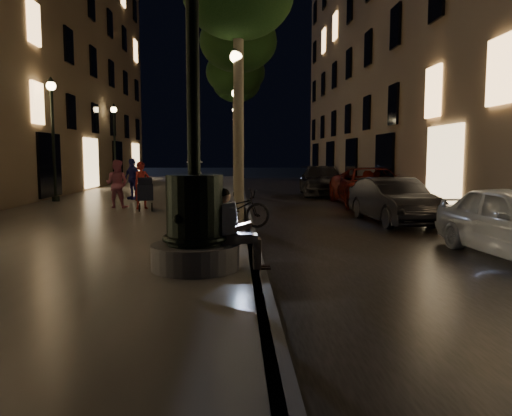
{
  "coord_description": "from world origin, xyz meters",
  "views": [
    {
      "loc": [
        -0.37,
        -5.84,
        2.0
      ],
      "look_at": [
        0.01,
        3.0,
        1.06
      ],
      "focal_mm": 35.0,
      "sensor_mm": 36.0,
      "label": 1
    }
  ],
  "objects": [
    {
      "name": "ground",
      "position": [
        0.0,
        15.0,
        0.0
      ],
      "size": [
        120.0,
        120.0,
        0.0
      ],
      "primitive_type": "plane",
      "color": "black",
      "rests_on": "ground"
    },
    {
      "name": "cobble_lane",
      "position": [
        3.0,
        15.0,
        0.01
      ],
      "size": [
        6.0,
        45.0,
        0.02
      ],
      "primitive_type": "cube",
      "color": "black",
      "rests_on": "ground"
    },
    {
      "name": "promenade",
      "position": [
        -4.0,
        15.0,
        0.1
      ],
      "size": [
        8.0,
        45.0,
        0.2
      ],
      "primitive_type": "cube",
      "color": "slate",
      "rests_on": "ground"
    },
    {
      "name": "curb_strip",
      "position": [
        0.0,
        15.0,
        0.1
      ],
      "size": [
        0.25,
        45.0,
        0.2
      ],
      "primitive_type": "cube",
      "color": "#59595B",
      "rests_on": "ground"
    },
    {
      "name": "building_right",
      "position": [
        10.0,
        18.0,
        7.5
      ],
      "size": [
        8.0,
        36.0,
        15.0
      ],
      "primitive_type": "cube",
      "color": "#856D53",
      "rests_on": "ground"
    },
    {
      "name": "fountain_lamppost",
      "position": [
        -1.0,
        2.0,
        1.21
      ],
      "size": [
        1.4,
        1.4,
        5.21
      ],
      "color": "#59595B",
      "rests_on": "promenade"
    },
    {
      "name": "seated_man_laptop",
      "position": [
        -0.39,
        2.0,
        0.89
      ],
      "size": [
        0.91,
        0.31,
        1.29
      ],
      "color": "gray",
      "rests_on": "promenade"
    },
    {
      "name": "tree_second",
      "position": [
        -0.2,
        14.0,
        6.33
      ],
      "size": [
        3.0,
        3.0,
        7.4
      ],
      "color": "#6B604C",
      "rests_on": "promenade"
    },
    {
      "name": "tree_third",
      "position": [
        -0.3,
        20.0,
        6.14
      ],
      "size": [
        3.0,
        3.0,
        7.2
      ],
      "color": "#6B604C",
      "rests_on": "promenade"
    },
    {
      "name": "tree_far",
      "position": [
        -0.22,
        26.0,
        6.43
      ],
      "size": [
        3.0,
        3.0,
        7.5
      ],
      "color": "#6B604C",
      "rests_on": "promenade"
    },
    {
      "name": "lamp_curb_a",
      "position": [
        -0.3,
        8.0,
        3.24
      ],
      "size": [
        0.36,
        0.36,
        4.81
      ],
      "color": "black",
      "rests_on": "promenade"
    },
    {
      "name": "lamp_curb_b",
      "position": [
        -0.3,
        16.0,
        3.24
      ],
      "size": [
        0.36,
        0.36,
        4.81
      ],
      "color": "black",
      "rests_on": "promenade"
    },
    {
      "name": "lamp_curb_c",
      "position": [
        -0.3,
        24.0,
        3.24
      ],
      "size": [
        0.36,
        0.36,
        4.81
      ],
      "color": "black",
      "rests_on": "promenade"
    },
    {
      "name": "lamp_curb_d",
      "position": [
        -0.3,
        32.0,
        3.24
      ],
      "size": [
        0.36,
        0.36,
        4.81
      ],
      "color": "black",
      "rests_on": "promenade"
    },
    {
      "name": "lamp_left_b",
      "position": [
        -7.4,
        14.0,
        3.24
      ],
      "size": [
        0.36,
        0.36,
        4.81
      ],
      "color": "black",
      "rests_on": "promenade"
    },
    {
      "name": "lamp_left_c",
      "position": [
        -7.4,
        24.0,
        3.24
      ],
      "size": [
        0.36,
        0.36,
        4.81
      ],
      "color": "black",
      "rests_on": "promenade"
    },
    {
      "name": "stroller",
      "position": [
        -3.28,
        10.51,
        0.8
      ],
      "size": [
        0.62,
        1.19,
        1.2
      ],
      "rotation": [
        0.0,
        0.0,
        0.16
      ],
      "color": "black",
      "rests_on": "promenade"
    },
    {
      "name": "car_second",
      "position": [
        4.3,
        8.58,
        0.67
      ],
      "size": [
        1.79,
        4.2,
        1.35
      ],
      "primitive_type": "imported",
      "rotation": [
        0.0,
        0.0,
        0.09
      ],
      "color": "black",
      "rests_on": "ground"
    },
    {
      "name": "car_third",
      "position": [
        5.01,
        13.61,
        0.76
      ],
      "size": [
        2.68,
        5.55,
        1.52
      ],
      "primitive_type": "imported",
      "rotation": [
        0.0,
        0.0,
        -0.03
      ],
      "color": "maroon",
      "rests_on": "ground"
    },
    {
      "name": "car_rear",
      "position": [
        4.0,
        19.0,
        0.73
      ],
      "size": [
        2.42,
        5.19,
        1.47
      ],
      "primitive_type": "imported",
      "rotation": [
        0.0,
        0.0,
        -0.07
      ],
      "color": "#2F2E34",
      "rests_on": "ground"
    },
    {
      "name": "car_fifth",
      "position": [
        5.2,
        24.98,
        0.66
      ],
      "size": [
        1.53,
        4.04,
        1.32
      ],
      "primitive_type": "imported",
      "rotation": [
        0.0,
        0.0,
        -0.04
      ],
      "color": "#9F9E9A",
      "rests_on": "ground"
    },
    {
      "name": "pedestrian_red",
      "position": [
        -3.48,
        11.02,
        0.99
      ],
      "size": [
        0.69,
        0.66,
        1.59
      ],
      "primitive_type": "imported",
      "rotation": [
        0.0,
        0.0,
        0.7
      ],
      "color": "#AC2722",
      "rests_on": "promenade"
    },
    {
      "name": "pedestrian_pink",
      "position": [
        -4.4,
        11.4,
        1.02
      ],
      "size": [
        0.91,
        0.78,
        1.65
      ],
      "primitive_type": "imported",
      "rotation": [
        0.0,
        0.0,
        2.93
      ],
      "color": "#CB6B89",
      "rests_on": "promenade"
    },
    {
      "name": "pedestrian_white",
      "position": [
        -1.98,
        14.42,
        1.08
      ],
      "size": [
        1.1,
        1.31,
        1.76
      ],
      "primitive_type": "imported",
      "rotation": [
        0.0,
        0.0,
        4.24
      ],
      "color": "white",
      "rests_on": "promenade"
    },
    {
      "name": "pedestrian_blue",
      "position": [
        -4.55,
        14.79,
        1.04
      ],
      "size": [
        1.01,
        0.96,
        1.68
      ],
      "primitive_type": "imported",
      "rotation": [
        0.0,
        0.0,
        5.56
      ],
      "color": "navy",
      "rests_on": "promenade"
    },
    {
      "name": "bicycle",
      "position": [
        -0.4,
        6.28,
        0.69
      ],
      "size": [
        1.97,
        1.15,
        0.98
      ],
      "primitive_type": "imported",
      "rotation": [
        0.0,
        0.0,
        1.86
      ],
      "color": "black",
      "rests_on": "promenade"
    }
  ]
}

